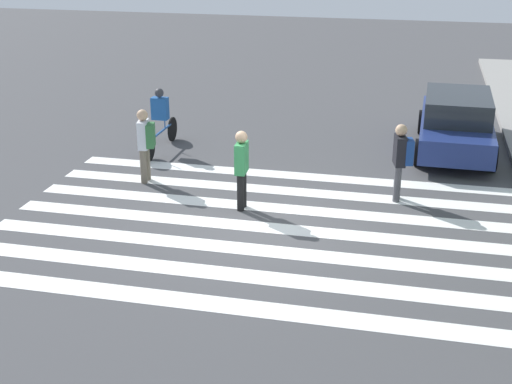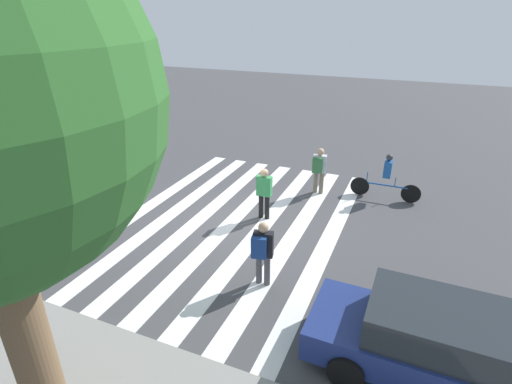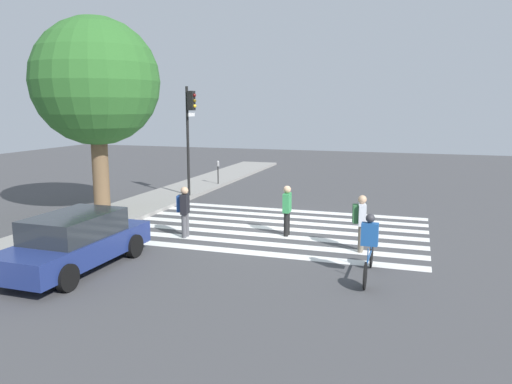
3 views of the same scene
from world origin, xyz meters
The scene contains 11 objects.
ground_plane centered at (0.00, 0.00, 0.00)m, with size 60.00×60.00×0.00m, color #444447.
sidewalk_curb centered at (0.00, 6.25, 0.07)m, with size 36.00×2.50×0.14m.
crosswalk_stripes centered at (0.00, 0.00, 0.00)m, with size 6.43×10.00×0.01m.
traffic_light centered at (4.23, 5.14, 3.48)m, with size 0.60×0.50×4.97m.
parking_meter centered at (7.72, 5.27, 1.00)m, with size 0.15×0.15×1.34m.
street_tree centered at (-0.10, 6.82, 4.97)m, with size 4.64×4.64×7.33m.
pedestrian_adult_tall_backpack centered at (-1.87, -3.04, 0.96)m, with size 0.49×0.44×1.64m.
pedestrian_adult_yellow_jacket centered at (-1.99, 2.45, 0.95)m, with size 0.48×0.43×1.63m.
pedestrian_child_with_backpack centered at (-0.82, -0.61, 0.92)m, with size 0.46×0.24×1.63m.
cyclist_mid_street centered at (-4.08, -3.50, 0.86)m, with size 2.31×0.40×1.59m.
car_parked_dark_suv centered at (-5.72, 3.67, 0.73)m, with size 4.44×1.92×1.44m.
Camera 3 is at (-15.98, -4.49, 4.14)m, focal length 35.00 mm.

